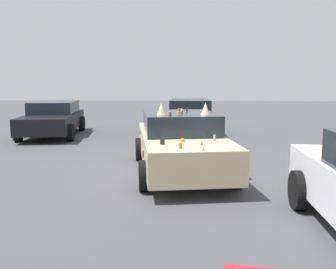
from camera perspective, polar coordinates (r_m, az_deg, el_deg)
name	(u,v)px	position (r m, az deg, el deg)	size (l,w,h in m)	color
ground_plane	(181,172)	(8.73, 1.98, -5.86)	(60.00, 60.00, 0.00)	#47474C
art_car_decorated	(181,143)	(8.61, 1.97, -1.27)	(4.77, 2.56, 1.68)	beige
parked_sedan_near_left	(190,117)	(14.48, 3.49, 2.79)	(4.57, 2.01, 1.42)	black
parked_sedan_behind_left	(53,118)	(15.01, -17.56, 2.44)	(4.46, 2.45, 1.33)	black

